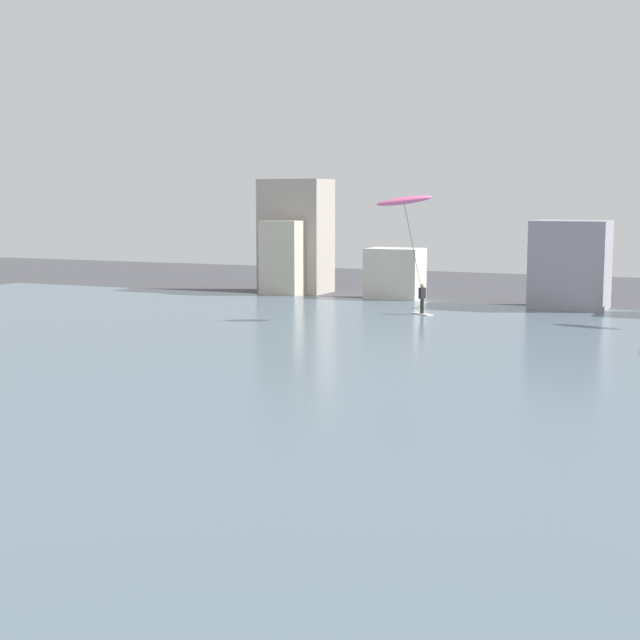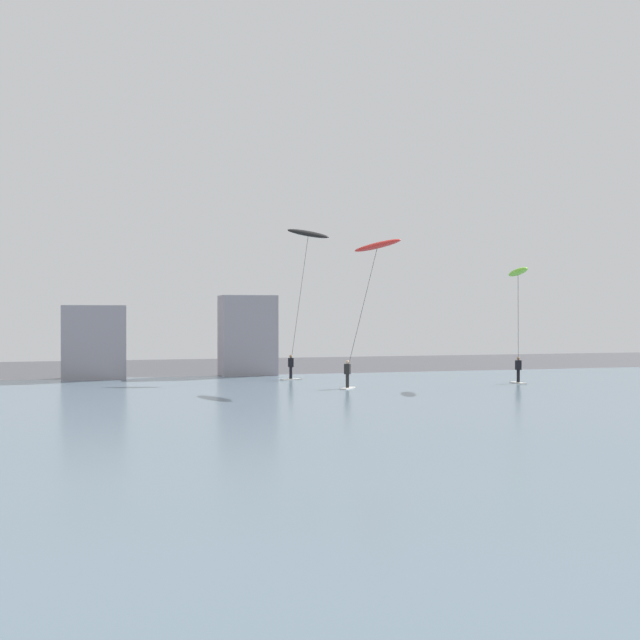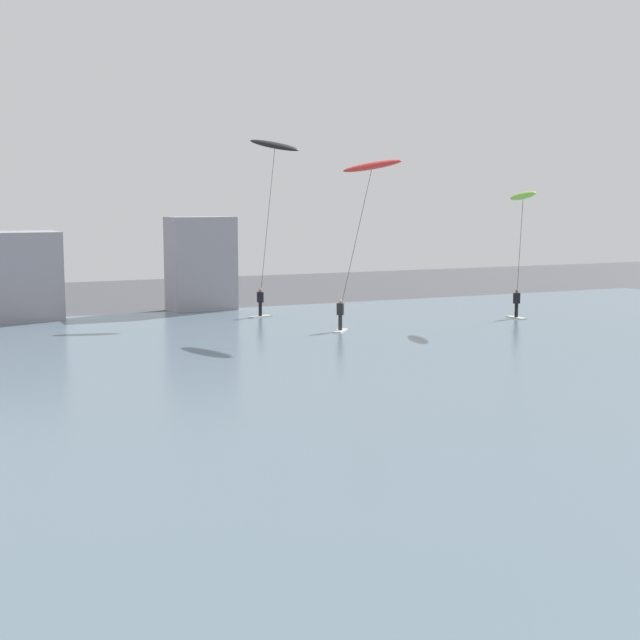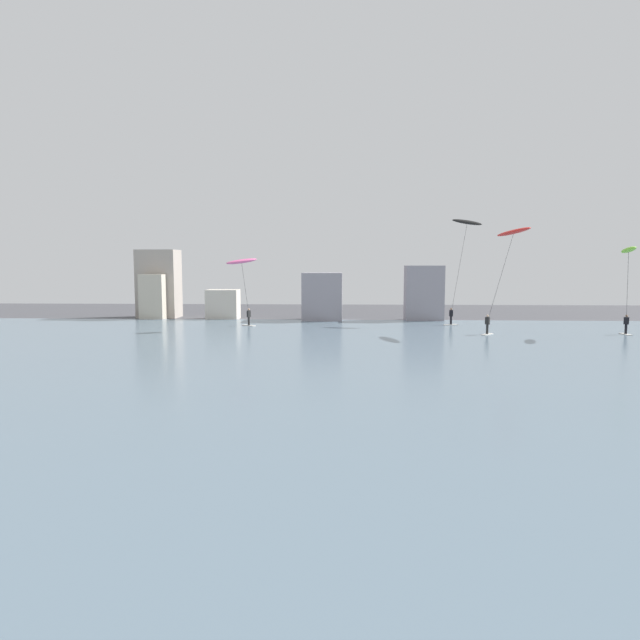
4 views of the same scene
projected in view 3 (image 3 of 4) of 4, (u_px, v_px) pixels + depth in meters
name	position (u px, v px, depth m)	size (l,w,h in m)	color
water_bay	(207.00, 409.00, 29.70)	(84.00, 52.00, 0.10)	slate
kitesurfer_lime	(522.00, 211.00, 50.23)	(1.77, 3.52, 7.28)	silver
kitesurfer_red	(370.00, 177.00, 47.31)	(3.96, 3.92, 8.87)	silver
kitesurfer_black	(273.00, 163.00, 53.80)	(3.92, 3.10, 10.38)	silver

